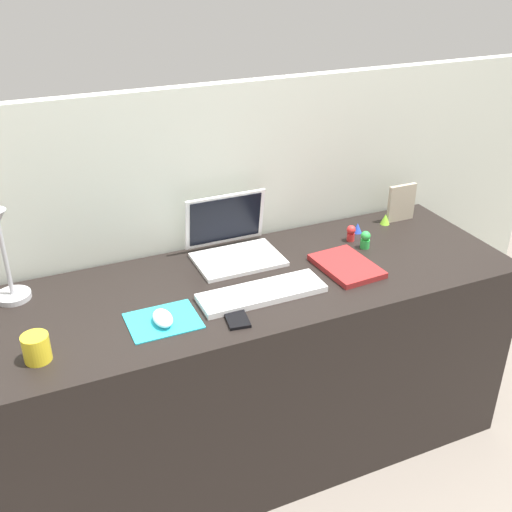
% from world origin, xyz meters
% --- Properties ---
extents(ground_plane, '(6.00, 6.00, 0.00)m').
position_xyz_m(ground_plane, '(0.00, 0.00, 0.00)').
color(ground_plane, slate).
extents(back_wall, '(2.99, 0.05, 1.32)m').
position_xyz_m(back_wall, '(0.00, 0.35, 0.66)').
color(back_wall, beige).
rests_on(back_wall, ground_plane).
extents(desk, '(1.79, 0.62, 0.74)m').
position_xyz_m(desk, '(0.00, 0.00, 0.37)').
color(desk, black).
rests_on(desk, ground_plane).
extents(laptop, '(0.30, 0.25, 0.21)m').
position_xyz_m(laptop, '(-0.01, 0.20, 0.79)').
color(laptop, white).
rests_on(laptop, desk).
extents(keyboard, '(0.41, 0.13, 0.02)m').
position_xyz_m(keyboard, '(-0.03, -0.10, 0.75)').
color(keyboard, white).
rests_on(keyboard, desk).
extents(mousepad, '(0.21, 0.17, 0.00)m').
position_xyz_m(mousepad, '(-0.36, -0.11, 0.74)').
color(mousepad, '#28B7CC').
rests_on(mousepad, desk).
extents(mouse, '(0.06, 0.10, 0.03)m').
position_xyz_m(mouse, '(-0.36, -0.13, 0.76)').
color(mouse, white).
rests_on(mouse, mousepad).
extents(cell_phone, '(0.08, 0.14, 0.01)m').
position_xyz_m(cell_phone, '(-0.15, -0.18, 0.74)').
color(cell_phone, black).
rests_on(cell_phone, desk).
extents(desk_lamp, '(0.11, 0.17, 0.35)m').
position_xyz_m(desk_lamp, '(-0.75, 0.17, 0.90)').
color(desk_lamp, '#B7B7BC').
rests_on(desk_lamp, desk).
extents(notebook_pad, '(0.19, 0.25, 0.02)m').
position_xyz_m(notebook_pad, '(0.31, -0.06, 0.75)').
color(notebook_pad, maroon).
rests_on(notebook_pad, desk).
extents(picture_frame, '(0.12, 0.02, 0.15)m').
position_xyz_m(picture_frame, '(0.72, 0.20, 0.81)').
color(picture_frame, '#B2A58C').
rests_on(picture_frame, desk).
extents(coffee_mug, '(0.07, 0.07, 0.08)m').
position_xyz_m(coffee_mug, '(-0.72, -0.16, 0.78)').
color(coffee_mug, yellow).
rests_on(coffee_mug, desk).
extents(toy_figurine_green, '(0.04, 0.04, 0.07)m').
position_xyz_m(toy_figurine_green, '(0.46, 0.05, 0.77)').
color(toy_figurine_green, green).
rests_on(toy_figurine_green, desk).
extents(toy_figurine_blue, '(0.04, 0.04, 0.04)m').
position_xyz_m(toy_figurine_blue, '(0.50, 0.17, 0.76)').
color(toy_figurine_blue, blue).
rests_on(toy_figurine_blue, desk).
extents(toy_figurine_lime, '(0.04, 0.04, 0.04)m').
position_xyz_m(toy_figurine_lime, '(0.64, 0.20, 0.76)').
color(toy_figurine_lime, '#8CDB33').
rests_on(toy_figurine_lime, desk).
extents(toy_figurine_red, '(0.03, 0.03, 0.06)m').
position_xyz_m(toy_figurine_red, '(0.44, 0.12, 0.77)').
color(toy_figurine_red, red).
rests_on(toy_figurine_red, desk).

